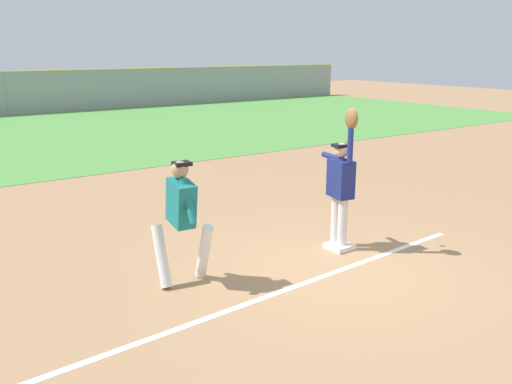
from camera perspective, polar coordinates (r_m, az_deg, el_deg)
ground_plane at (r=8.19m, az=8.64°, el=-7.89°), size 71.69×71.69×0.00m
outfield_grass at (r=21.98m, az=-20.73°, el=5.65°), size 42.08×15.24×0.01m
chalk_foul_line at (r=6.28m, az=-13.54°, el=-15.58°), size 11.98×0.93×0.01m
first_base at (r=8.94m, az=8.74°, el=-5.64°), size 0.39×0.39×0.08m
fielder at (r=8.68m, az=8.93°, el=1.18°), size 0.33×0.90×2.28m
runner at (r=7.34m, az=-7.80°, el=-2.29°), size 0.73×0.84×1.72m
baseball at (r=8.64m, az=9.86°, el=7.21°), size 0.07×0.07×0.07m
outfield_fence at (r=29.28m, az=-24.75°, el=9.37°), size 42.16×0.08×2.10m
parked_car_silver at (r=32.32m, az=-22.89°, el=9.29°), size 4.46×2.23×1.25m
parked_car_blue at (r=33.48m, az=-15.02°, el=10.09°), size 4.41×2.14×1.25m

